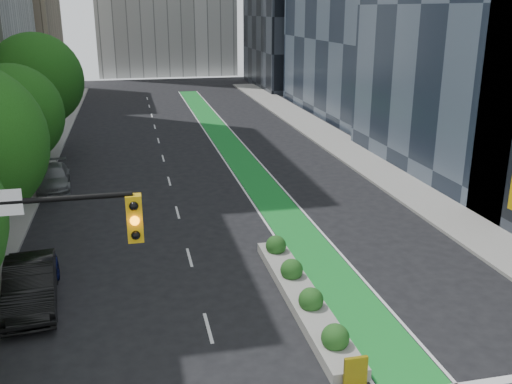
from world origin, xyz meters
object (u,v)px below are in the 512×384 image
median_planter (302,293)px  parked_car_left_mid (31,285)px  parked_car_left_near (34,278)px  parked_car_left_far (53,178)px

median_planter → parked_car_left_mid: bearing=168.9°
median_planter → parked_car_left_mid: 10.05m
median_planter → parked_car_left_mid: (-9.85, 1.94, 0.46)m
parked_car_left_near → parked_car_left_far: bearing=92.5°
parked_car_left_near → parked_car_left_mid: parked_car_left_mid is taller
median_planter → parked_car_left_near: size_ratio=2.54×
median_planter → parked_car_left_mid: size_ratio=2.03×
parked_car_left_mid → median_planter: bearing=-17.2°
parked_car_left_near → parked_car_left_far: 14.11m
parked_car_left_mid → parked_car_left_far: 15.01m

